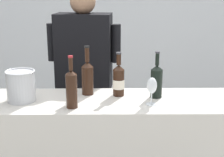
# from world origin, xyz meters

# --- Properties ---
(wall_back) EXTENTS (8.00, 0.10, 2.80)m
(wall_back) POSITION_xyz_m (0.00, 2.60, 1.40)
(wall_back) COLOR silver
(wall_back) RESTS_ON ground_plane
(wine_bottle_0) EXTENTS (0.08, 0.08, 0.31)m
(wine_bottle_0) POSITION_xyz_m (0.07, 0.10, 1.08)
(wine_bottle_0) COLOR black
(wine_bottle_0) RESTS_ON counter
(wine_bottle_1) EXTENTS (0.07, 0.07, 0.33)m
(wine_bottle_1) POSITION_xyz_m (-0.23, -0.14, 1.09)
(wine_bottle_1) COLOR black
(wine_bottle_1) RESTS_ON counter
(wine_bottle_3) EXTENTS (0.08, 0.08, 0.35)m
(wine_bottle_3) POSITION_xyz_m (-0.15, 0.13, 1.09)
(wine_bottle_3) COLOR black
(wine_bottle_3) RESTS_ON counter
(wine_bottle_4) EXTENTS (0.08, 0.08, 0.32)m
(wine_bottle_4) POSITION_xyz_m (0.33, 0.05, 1.08)
(wine_bottle_4) COLOR black
(wine_bottle_4) RESTS_ON counter
(wine_glass) EXTENTS (0.07, 0.07, 0.18)m
(wine_glass) POSITION_xyz_m (0.28, -0.09, 1.08)
(wine_glass) COLOR silver
(wine_glass) RESTS_ON counter
(ice_bucket) EXTENTS (0.20, 0.20, 0.21)m
(ice_bucket) POSITION_xyz_m (-0.58, -0.01, 1.07)
(ice_bucket) COLOR silver
(ice_bucket) RESTS_ON counter
(person_server) EXTENTS (0.61, 0.29, 1.68)m
(person_server) POSITION_xyz_m (-0.20, 0.60, 0.82)
(person_server) COLOR black
(person_server) RESTS_ON ground_plane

